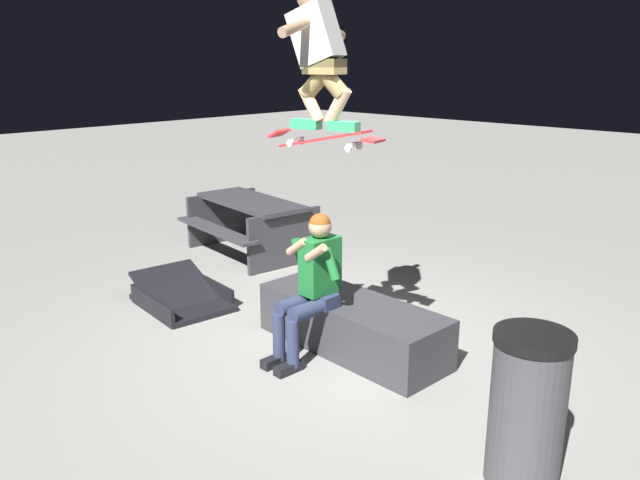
{
  "coord_description": "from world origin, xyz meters",
  "views": [
    {
      "loc": [
        -3.6,
        4.08,
        2.57
      ],
      "look_at": [
        0.05,
        0.29,
        1.06
      ],
      "focal_mm": 35.81,
      "sensor_mm": 36.0,
      "label": 1
    }
  ],
  "objects_px": {
    "trash_bin": "(527,408)",
    "skateboard": "(324,139)",
    "person_sitting_on_ledge": "(311,281)",
    "picnic_table_back": "(251,218)",
    "kicker_ramp": "(182,299)",
    "ledge_box_main": "(352,325)",
    "skater_airborne": "(318,51)"
  },
  "relations": [
    {
      "from": "trash_bin",
      "to": "skateboard",
      "type": "bearing_deg",
      "value": -11.14
    },
    {
      "from": "skateboard",
      "to": "trash_bin",
      "type": "relative_size",
      "value": 1.03
    },
    {
      "from": "ledge_box_main",
      "to": "kicker_ramp",
      "type": "relative_size",
      "value": 1.61
    },
    {
      "from": "skateboard",
      "to": "trash_bin",
      "type": "bearing_deg",
      "value": 168.86
    },
    {
      "from": "ledge_box_main",
      "to": "picnic_table_back",
      "type": "height_order",
      "value": "picnic_table_back"
    },
    {
      "from": "skater_airborne",
      "to": "trash_bin",
      "type": "distance_m",
      "value": 3.06
    },
    {
      "from": "kicker_ramp",
      "to": "skater_airborne",
      "type": "bearing_deg",
      "value": -174.33
    },
    {
      "from": "ledge_box_main",
      "to": "kicker_ramp",
      "type": "bearing_deg",
      "value": 13.1
    },
    {
      "from": "ledge_box_main",
      "to": "picnic_table_back",
      "type": "bearing_deg",
      "value": -23.8
    },
    {
      "from": "ledge_box_main",
      "to": "person_sitting_on_ledge",
      "type": "distance_m",
      "value": 0.63
    },
    {
      "from": "skateboard",
      "to": "trash_bin",
      "type": "distance_m",
      "value": 2.58
    },
    {
      "from": "ledge_box_main",
      "to": "picnic_table_back",
      "type": "xyz_separation_m",
      "value": [
        2.94,
        -1.3,
        0.27
      ]
    },
    {
      "from": "ledge_box_main",
      "to": "skateboard",
      "type": "distance_m",
      "value": 1.72
    },
    {
      "from": "kicker_ramp",
      "to": "person_sitting_on_ledge",
      "type": "bearing_deg",
      "value": -177.27
    },
    {
      "from": "skateboard",
      "to": "skater_airborne",
      "type": "height_order",
      "value": "skater_airborne"
    },
    {
      "from": "person_sitting_on_ledge",
      "to": "picnic_table_back",
      "type": "relative_size",
      "value": 0.7
    },
    {
      "from": "kicker_ramp",
      "to": "trash_bin",
      "type": "bearing_deg",
      "value": 176.88
    },
    {
      "from": "skater_airborne",
      "to": "picnic_table_back",
      "type": "relative_size",
      "value": 0.6
    },
    {
      "from": "person_sitting_on_ledge",
      "to": "skater_airborne",
      "type": "relative_size",
      "value": 1.16
    },
    {
      "from": "skater_airborne",
      "to": "trash_bin",
      "type": "bearing_deg",
      "value": 169.43
    },
    {
      "from": "skater_airborne",
      "to": "trash_bin",
      "type": "height_order",
      "value": "skater_airborne"
    },
    {
      "from": "kicker_ramp",
      "to": "trash_bin",
      "type": "distance_m",
      "value": 4.06
    },
    {
      "from": "skateboard",
      "to": "skater_airborne",
      "type": "xyz_separation_m",
      "value": [
        0.06,
        0.01,
        0.69
      ]
    },
    {
      "from": "ledge_box_main",
      "to": "skater_airborne",
      "type": "bearing_deg",
      "value": 62.24
    },
    {
      "from": "person_sitting_on_ledge",
      "to": "kicker_ramp",
      "type": "height_order",
      "value": "person_sitting_on_ledge"
    },
    {
      "from": "skateboard",
      "to": "picnic_table_back",
      "type": "bearing_deg",
      "value": -28.86
    },
    {
      "from": "person_sitting_on_ledge",
      "to": "skater_airborne",
      "type": "xyz_separation_m",
      "value": [
        0.0,
        -0.1,
        1.9
      ]
    },
    {
      "from": "person_sitting_on_ledge",
      "to": "skater_airborne",
      "type": "distance_m",
      "value": 1.9
    },
    {
      "from": "kicker_ramp",
      "to": "skateboard",
      "type": "bearing_deg",
      "value": -174.16
    },
    {
      "from": "kicker_ramp",
      "to": "ledge_box_main",
      "type": "bearing_deg",
      "value": -166.9
    },
    {
      "from": "person_sitting_on_ledge",
      "to": "skateboard",
      "type": "bearing_deg",
      "value": -115.55
    },
    {
      "from": "trash_bin",
      "to": "kicker_ramp",
      "type": "bearing_deg",
      "value": -3.12
    }
  ]
}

